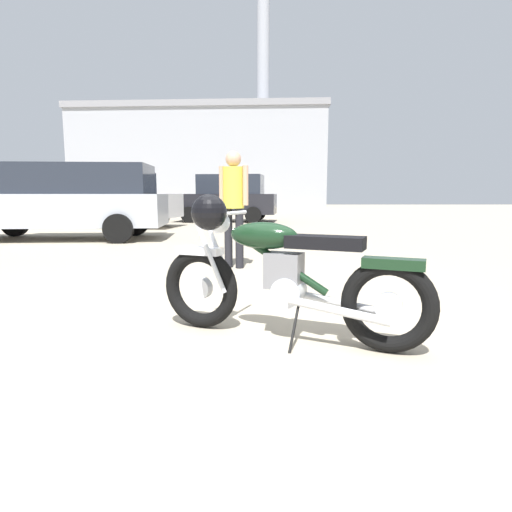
% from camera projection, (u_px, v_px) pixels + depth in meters
% --- Properties ---
extents(ground_plane, '(80.00, 80.00, 0.00)m').
position_uv_depth(ground_plane, '(267.00, 329.00, 3.41)').
color(ground_plane, tan).
extents(vintage_motorcycle, '(1.96, 0.93, 1.07)m').
position_uv_depth(vintage_motorcycle, '(280.00, 273.00, 3.12)').
color(vintage_motorcycle, black).
rests_on(vintage_motorcycle, ground_plane).
extents(bystander, '(0.42, 0.30, 1.66)m').
position_uv_depth(bystander, '(236.00, 197.00, 6.12)').
color(bystander, black).
rests_on(bystander, ground_plane).
extents(pale_sedan_back, '(4.80, 2.20, 1.74)m').
position_uv_depth(pale_sedan_back, '(68.00, 199.00, 10.02)').
color(pale_sedan_back, black).
rests_on(pale_sedan_back, ground_plane).
extents(blue_hatchback_right, '(4.95, 2.63, 1.74)m').
position_uv_depth(blue_hatchback_right, '(103.00, 198.00, 13.87)').
color(blue_hatchback_right, black).
rests_on(blue_hatchback_right, ground_plane).
extents(dark_sedan_left, '(4.06, 2.16, 1.78)m').
position_uv_depth(dark_sedan_left, '(229.00, 198.00, 16.53)').
color(dark_sedan_left, black).
rests_on(dark_sedan_left, ground_plane).
extents(industrial_building, '(22.07, 12.22, 17.94)m').
position_uv_depth(industrial_building, '(208.00, 159.00, 39.56)').
color(industrial_building, '#9EA0A8').
rests_on(industrial_building, ground_plane).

